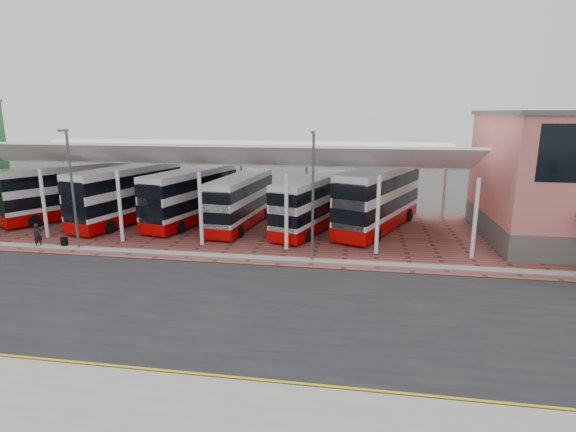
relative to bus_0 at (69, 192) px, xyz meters
name	(u,v)px	position (x,y,z in m)	size (l,w,h in m)	color
ground	(259,300)	(20.28, -14.71, -2.36)	(140.00, 140.00, 0.00)	#3D3F3A
road	(254,308)	(20.28, -15.71, -2.35)	(120.00, 14.00, 0.02)	black
forecourt	(322,233)	(22.28, -1.71, -2.33)	(72.00, 16.00, 0.06)	brown
sidewalk	(193,417)	(20.28, -23.71, -2.29)	(120.00, 4.00, 0.14)	gray
north_kerb	(280,259)	(20.28, -8.51, -2.29)	(120.00, 0.80, 0.14)	gray
yellow_line_near	(214,380)	(20.28, -21.71, -2.33)	(120.00, 0.12, 0.01)	#C5B002
yellow_line_far	(216,375)	(20.28, -21.41, -2.33)	(120.00, 0.12, 0.01)	#C5B002
canopy	(223,155)	(14.28, -0.78, 3.44)	(37.00, 11.63, 7.07)	white
lamp_west	(72,186)	(6.28, -8.44, 2.00)	(0.16, 0.90, 8.07)	#4D4F54
lamp_east	(313,193)	(22.28, -8.44, 2.00)	(0.16, 0.90, 8.07)	#4D4F54
bus_0	(69,192)	(0.00, 0.00, 0.00)	(7.91, 10.98, 4.62)	silver
bus_1	(128,195)	(5.86, -0.65, 0.01)	(5.23, 11.55, 4.64)	silver
bus_2	(192,196)	(11.24, 0.02, -0.09)	(4.93, 11.05, 4.44)	silver
bus_3	(241,202)	(15.61, -0.67, -0.26)	(3.28, 10.14, 4.11)	silver
bus_4	(312,204)	(21.39, -0.92, -0.23)	(5.29, 10.35, 4.17)	silver
bus_5	(379,199)	(26.59, 0.31, 0.13)	(7.07, 12.00, 4.89)	silver
pedestrian	(38,235)	(3.35, -8.52, -1.47)	(0.60, 0.39, 1.65)	black
suitcase	(64,242)	(5.05, -8.19, -1.96)	(0.39, 0.28, 0.66)	black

